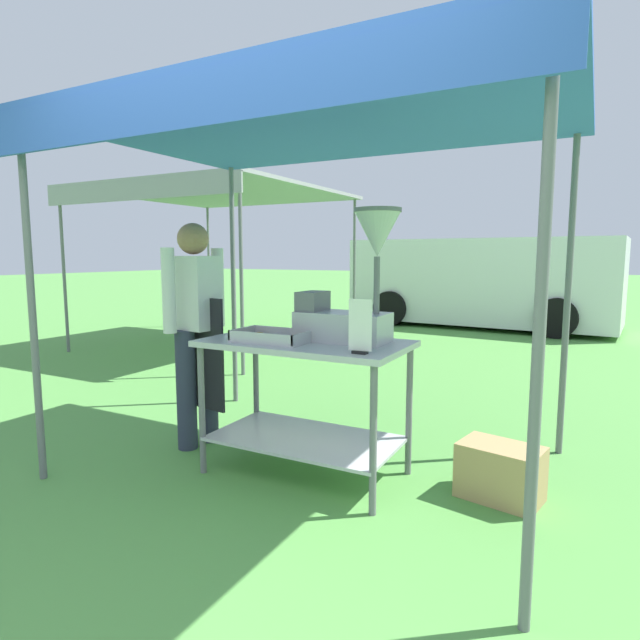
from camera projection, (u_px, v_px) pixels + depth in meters
The scene contains 10 objects.
ground_plane at pixel (482, 350), 7.61m from camera, with size 70.00×70.00×0.00m, color #519342.
stall_canopy at pixel (312, 130), 3.15m from camera, with size 3.02×2.17×2.22m.
donut_cart at pixel (305, 378), 3.25m from camera, with size 1.27×0.70×0.86m.
donut_tray at pixel (271, 338), 3.19m from camera, with size 0.46×0.28×0.07m.
donut_fryer at pixel (353, 290), 3.13m from camera, with size 0.64×0.28×0.80m.
menu_sign at pixel (360, 330), 2.78m from camera, with size 0.13×0.05×0.29m.
vendor at pixel (196, 323), 3.72m from camera, with size 0.46×0.54×1.61m.
supply_crate at pixel (500, 472), 2.96m from camera, with size 0.49×0.37×0.31m.
van_white at pixel (481, 281), 10.23m from camera, with size 5.03×2.39×1.69m.
neighbour_tent at pixel (217, 195), 7.83m from camera, with size 3.30×3.34×2.35m.
Camera 1 is at (1.42, -1.73, 1.39)m, focal length 29.20 mm.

